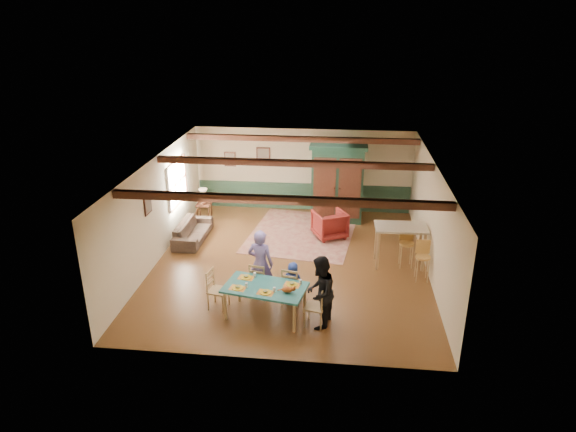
# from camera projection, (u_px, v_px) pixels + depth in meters

# --- Properties ---
(floor) EXTENTS (8.00, 8.00, 0.00)m
(floor) POSITION_uv_depth(u_px,v_px,m) (291.00, 263.00, 13.44)
(floor) COLOR #522F17
(floor) RESTS_ON ground
(wall_back) EXTENTS (7.00, 0.02, 2.70)m
(wall_back) POSITION_uv_depth(u_px,v_px,m) (303.00, 170.00, 16.63)
(wall_back) COLOR beige
(wall_back) RESTS_ON floor
(wall_left) EXTENTS (0.02, 8.00, 2.70)m
(wall_left) POSITION_uv_depth(u_px,v_px,m) (157.00, 210.00, 13.29)
(wall_left) COLOR beige
(wall_left) RESTS_ON floor
(wall_right) EXTENTS (0.02, 8.00, 2.70)m
(wall_right) POSITION_uv_depth(u_px,v_px,m) (432.00, 221.00, 12.59)
(wall_right) COLOR beige
(wall_right) RESTS_ON floor
(ceiling) EXTENTS (7.00, 8.00, 0.02)m
(ceiling) POSITION_uv_depth(u_px,v_px,m) (291.00, 164.00, 12.44)
(ceiling) COLOR white
(ceiling) RESTS_ON wall_back
(wainscot_back) EXTENTS (6.95, 0.03, 0.90)m
(wainscot_back) POSITION_uv_depth(u_px,v_px,m) (303.00, 196.00, 16.95)
(wainscot_back) COLOR #1E3829
(wainscot_back) RESTS_ON floor
(ceiling_beam_front) EXTENTS (6.95, 0.16, 0.16)m
(ceiling_beam_front) POSITION_uv_depth(u_px,v_px,m) (279.00, 200.00, 10.35)
(ceiling_beam_front) COLOR #33180E
(ceiling_beam_front) RESTS_ON ceiling
(ceiling_beam_mid) EXTENTS (6.95, 0.16, 0.16)m
(ceiling_beam_mid) POSITION_uv_depth(u_px,v_px,m) (292.00, 163.00, 12.84)
(ceiling_beam_mid) COLOR #33180E
(ceiling_beam_mid) RESTS_ON ceiling
(ceiling_beam_back) EXTENTS (6.95, 0.16, 0.16)m
(ceiling_beam_back) POSITION_uv_depth(u_px,v_px,m) (301.00, 139.00, 15.24)
(ceiling_beam_back) COLOR #33180E
(ceiling_beam_back) RESTS_ON ceiling
(window_left) EXTENTS (0.06, 1.60, 1.30)m
(window_left) POSITION_uv_depth(u_px,v_px,m) (177.00, 183.00, 14.78)
(window_left) COLOR white
(window_left) RESTS_ON wall_left
(picture_left_wall) EXTENTS (0.04, 0.42, 0.52)m
(picture_left_wall) POSITION_uv_depth(u_px,v_px,m) (148.00, 204.00, 12.58)
(picture_left_wall) COLOR gray
(picture_left_wall) RESTS_ON wall_left
(picture_back_a) EXTENTS (0.45, 0.04, 0.55)m
(picture_back_a) POSITION_uv_depth(u_px,v_px,m) (263.00, 156.00, 16.57)
(picture_back_a) COLOR gray
(picture_back_a) RESTS_ON wall_back
(picture_back_b) EXTENTS (0.38, 0.04, 0.48)m
(picture_back_b) POSITION_uv_depth(u_px,v_px,m) (230.00, 159.00, 16.73)
(picture_back_b) COLOR gray
(picture_back_b) RESTS_ON wall_back
(dining_table) EXTENTS (1.88, 1.28, 0.72)m
(dining_table) POSITION_uv_depth(u_px,v_px,m) (265.00, 301.00, 11.01)
(dining_table) COLOR #1E6160
(dining_table) RESTS_ON floor
(dining_chair_far_left) EXTENTS (0.48, 0.49, 0.91)m
(dining_chair_far_left) POSITION_uv_depth(u_px,v_px,m) (260.00, 280.00, 11.69)
(dining_chair_far_left) COLOR #A27E51
(dining_chair_far_left) RESTS_ON floor
(dining_chair_far_right) EXTENTS (0.48, 0.49, 0.91)m
(dining_chair_far_right) POSITION_uv_depth(u_px,v_px,m) (292.00, 285.00, 11.47)
(dining_chair_far_right) COLOR #A27E51
(dining_chair_far_right) RESTS_ON floor
(dining_chair_end_left) EXTENTS (0.49, 0.48, 0.91)m
(dining_chair_end_left) POSITION_uv_depth(u_px,v_px,m) (218.00, 290.00, 11.28)
(dining_chair_end_left) COLOR #A27E51
(dining_chair_end_left) RESTS_ON floor
(dining_chair_end_right) EXTENTS (0.49, 0.48, 0.91)m
(dining_chair_end_right) POSITION_uv_depth(u_px,v_px,m) (315.00, 306.00, 10.66)
(dining_chair_end_right) COLOR #A27E51
(dining_chair_end_right) RESTS_ON floor
(person_man) EXTENTS (0.67, 0.51, 1.65)m
(person_man) POSITION_uv_depth(u_px,v_px,m) (261.00, 264.00, 11.62)
(person_man) COLOR #6E5C9F
(person_man) RESTS_ON floor
(person_woman) EXTENTS (0.74, 0.87, 1.58)m
(person_woman) POSITION_uv_depth(u_px,v_px,m) (320.00, 292.00, 10.51)
(person_woman) COLOR black
(person_woman) RESTS_ON floor
(person_child) EXTENTS (0.52, 0.39, 0.96)m
(person_child) POSITION_uv_depth(u_px,v_px,m) (293.00, 282.00, 11.53)
(person_child) COLOR navy
(person_child) RESTS_ON floor
(cat) EXTENTS (0.36, 0.20, 0.17)m
(cat) POSITION_uv_depth(u_px,v_px,m) (287.00, 289.00, 10.61)
(cat) COLOR #BB5321
(cat) RESTS_ON dining_table
(place_setting_near_left) EXTENTS (0.43, 0.36, 0.11)m
(place_setting_near_left) POSITION_uv_depth(u_px,v_px,m) (238.00, 286.00, 10.79)
(place_setting_near_left) COLOR gold
(place_setting_near_left) RESTS_ON dining_table
(place_setting_near_center) EXTENTS (0.43, 0.36, 0.11)m
(place_setting_near_center) POSITION_uv_depth(u_px,v_px,m) (265.00, 291.00, 10.61)
(place_setting_near_center) COLOR gold
(place_setting_near_center) RESTS_ON dining_table
(place_setting_far_left) EXTENTS (0.43, 0.36, 0.11)m
(place_setting_far_left) POSITION_uv_depth(u_px,v_px,m) (246.00, 276.00, 11.21)
(place_setting_far_left) COLOR gold
(place_setting_far_left) RESTS_ON dining_table
(place_setting_far_right) EXTENTS (0.43, 0.36, 0.11)m
(place_setting_far_right) POSITION_uv_depth(u_px,v_px,m) (292.00, 283.00, 10.92)
(place_setting_far_right) COLOR gold
(place_setting_far_right) RESTS_ON dining_table
(area_rug) EXTENTS (3.36, 3.84, 0.01)m
(area_rug) POSITION_uv_depth(u_px,v_px,m) (302.00, 233.00, 15.23)
(area_rug) COLOR tan
(area_rug) RESTS_ON floor
(armoire) EXTENTS (1.73, 0.71, 2.44)m
(armoire) POSITION_uv_depth(u_px,v_px,m) (337.00, 184.00, 15.75)
(armoire) COLOR black
(armoire) RESTS_ON floor
(armchair) EXTENTS (1.15, 1.16, 0.80)m
(armchair) POSITION_uv_depth(u_px,v_px,m) (330.00, 224.00, 14.88)
(armchair) COLOR #551112
(armchair) RESTS_ON floor
(sofa) EXTENTS (0.75, 1.86, 0.54)m
(sofa) POSITION_uv_depth(u_px,v_px,m) (193.00, 231.00, 14.74)
(sofa) COLOR #382B23
(sofa) RESTS_ON floor
(end_table) EXTENTS (0.45, 0.45, 0.54)m
(end_table) POSITION_uv_depth(u_px,v_px,m) (204.00, 212.00, 16.13)
(end_table) COLOR #33180E
(end_table) RESTS_ON floor
(table_lamp) EXTENTS (0.30, 0.30, 0.50)m
(table_lamp) POSITION_uv_depth(u_px,v_px,m) (203.00, 196.00, 15.94)
(table_lamp) COLOR beige
(table_lamp) RESTS_ON end_table
(counter_table) EXTENTS (1.33, 0.80, 1.09)m
(counter_table) POSITION_uv_depth(u_px,v_px,m) (399.00, 246.00, 13.17)
(counter_table) COLOR beige
(counter_table) RESTS_ON floor
(bar_stool_left) EXTENTS (0.38, 0.42, 1.05)m
(bar_stool_left) POSITION_uv_depth(u_px,v_px,m) (406.00, 248.00, 13.09)
(bar_stool_left) COLOR tan
(bar_stool_left) RESTS_ON floor
(bar_stool_right) EXTENTS (0.36, 0.39, 1.01)m
(bar_stool_right) POSITION_uv_depth(u_px,v_px,m) (423.00, 262.00, 12.43)
(bar_stool_right) COLOR tan
(bar_stool_right) RESTS_ON floor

